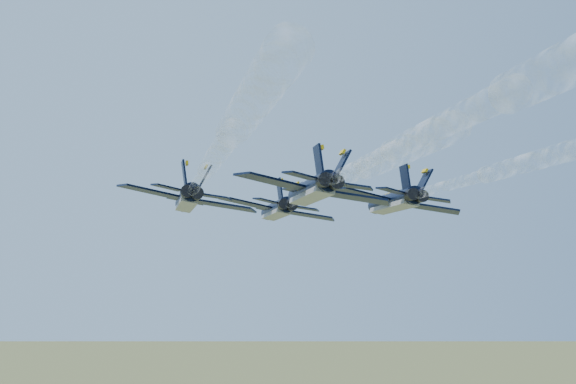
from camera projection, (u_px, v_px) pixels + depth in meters
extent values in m
cylinder|color=black|center=(277.00, 209.00, 105.23)|extent=(2.85, 14.29, 2.11)
cone|color=black|center=(267.00, 213.00, 113.58)|extent=(2.26, 2.89, 2.11)
ellipsoid|color=black|center=(273.00, 206.00, 108.88)|extent=(1.32, 2.63, 1.05)
cube|color=gray|center=(276.00, 215.00, 105.16)|extent=(2.33, 12.81, 0.76)
cube|color=black|center=(248.00, 204.00, 103.83)|extent=(6.82, 4.90, 1.29)
cube|color=#E0B40B|center=(246.00, 204.00, 105.63)|extent=(5.86, 1.91, 1.30)
cube|color=black|center=(308.00, 215.00, 104.93)|extent=(6.97, 5.40, 1.29)
cube|color=#E0B40B|center=(305.00, 215.00, 106.73)|extent=(5.71, 2.49, 1.30)
cube|color=black|center=(267.00, 201.00, 98.24)|extent=(3.17, 2.52, 0.64)
cube|color=black|center=(306.00, 209.00, 98.92)|extent=(3.23, 2.72, 0.64)
cube|color=black|center=(280.00, 191.00, 99.34)|extent=(0.67, 2.38, 2.78)
cube|color=black|center=(295.00, 194.00, 99.62)|extent=(1.59, 2.43, 2.53)
cylinder|color=black|center=(283.00, 205.00, 97.76)|extent=(1.43, 1.35, 1.37)
cylinder|color=black|center=(292.00, 206.00, 97.90)|extent=(1.43, 1.35, 1.37)
cylinder|color=black|center=(187.00, 198.00, 88.53)|extent=(2.85, 14.29, 2.11)
cone|color=black|center=(183.00, 204.00, 96.87)|extent=(2.26, 2.89, 2.11)
ellipsoid|color=black|center=(187.00, 195.00, 92.17)|extent=(1.32, 2.63, 1.05)
cube|color=gray|center=(186.00, 205.00, 88.45)|extent=(2.33, 12.81, 0.76)
cube|color=black|center=(151.00, 192.00, 87.13)|extent=(6.82, 4.90, 1.29)
cube|color=#E0B40B|center=(151.00, 192.00, 88.93)|extent=(5.86, 1.91, 1.30)
cube|color=black|center=(224.00, 206.00, 88.22)|extent=(6.97, 5.40, 1.29)
cube|color=#E0B40B|center=(222.00, 206.00, 90.02)|extent=(5.71, 2.49, 1.30)
cube|color=black|center=(168.00, 188.00, 81.53)|extent=(3.17, 2.52, 0.64)
cube|color=black|center=(215.00, 197.00, 82.21)|extent=(3.23, 2.72, 0.64)
cube|color=black|center=(184.00, 176.00, 82.64)|extent=(0.67, 2.38, 2.78)
cube|color=black|center=(204.00, 180.00, 82.91)|extent=(1.59, 2.43, 2.53)
cylinder|color=black|center=(187.00, 192.00, 81.05)|extent=(1.43, 1.35, 1.37)
cylinder|color=black|center=(197.00, 194.00, 81.20)|extent=(1.43, 1.35, 1.37)
cylinder|color=black|center=(394.00, 201.00, 92.02)|extent=(2.85, 14.29, 2.11)
cone|color=black|center=(373.00, 206.00, 100.36)|extent=(2.26, 2.89, 2.11)
ellipsoid|color=black|center=(385.00, 198.00, 95.66)|extent=(1.32, 2.63, 1.05)
cube|color=gray|center=(393.00, 207.00, 91.94)|extent=(2.33, 12.81, 0.76)
cube|color=black|center=(363.00, 195.00, 90.62)|extent=(6.82, 4.90, 1.29)
cube|color=#E0B40B|center=(358.00, 195.00, 92.42)|extent=(5.86, 1.91, 1.30)
cube|color=black|center=(429.00, 208.00, 91.72)|extent=(6.97, 5.40, 1.29)
cube|color=#E0B40B|center=(424.00, 208.00, 93.52)|extent=(5.71, 2.49, 1.30)
cube|color=black|center=(392.00, 191.00, 85.03)|extent=(3.17, 2.52, 0.64)
cube|color=black|center=(436.00, 200.00, 85.70)|extent=(3.23, 2.72, 0.64)
cube|color=black|center=(405.00, 180.00, 86.13)|extent=(0.67, 2.38, 2.78)
cube|color=black|center=(423.00, 183.00, 86.41)|extent=(1.59, 2.43, 2.53)
cylinder|color=black|center=(412.00, 195.00, 84.54)|extent=(1.43, 1.35, 1.37)
cylinder|color=black|center=(421.00, 197.00, 84.69)|extent=(1.43, 1.35, 1.37)
cylinder|color=black|center=(312.00, 189.00, 77.83)|extent=(2.85, 14.29, 2.11)
cone|color=black|center=(295.00, 196.00, 86.17)|extent=(2.26, 2.89, 2.11)
ellipsoid|color=black|center=(305.00, 186.00, 81.47)|extent=(1.32, 2.63, 1.05)
cube|color=gray|center=(311.00, 197.00, 77.75)|extent=(2.33, 12.81, 0.76)
cube|color=black|center=(273.00, 181.00, 76.43)|extent=(6.82, 4.90, 1.29)
cube|color=#E0B40B|center=(270.00, 182.00, 78.23)|extent=(5.86, 1.91, 1.30)
cube|color=black|center=(354.00, 197.00, 77.52)|extent=(6.97, 5.40, 1.29)
cube|color=#E0B40B|center=(349.00, 198.00, 79.32)|extent=(5.71, 2.49, 1.30)
cube|color=black|center=(301.00, 176.00, 70.83)|extent=(3.17, 2.52, 0.64)
cube|color=black|center=(355.00, 187.00, 71.51)|extent=(3.23, 2.72, 0.64)
cube|color=black|center=(319.00, 163.00, 71.94)|extent=(0.67, 2.38, 2.78)
cube|color=black|center=(340.00, 167.00, 72.21)|extent=(1.59, 2.43, 2.53)
cylinder|color=black|center=(324.00, 181.00, 70.35)|extent=(1.43, 1.35, 1.37)
cylinder|color=black|center=(336.00, 183.00, 70.49)|extent=(1.43, 1.35, 1.37)
cylinder|color=white|center=(302.00, 199.00, 89.18)|extent=(2.07, 18.37, 1.12)
cylinder|color=white|center=(341.00, 183.00, 72.19)|extent=(2.50, 18.39, 1.54)
cylinder|color=white|center=(404.00, 157.00, 55.21)|extent=(2.99, 18.41, 2.04)
cylinder|color=white|center=(199.00, 183.00, 72.47)|extent=(2.07, 18.37, 1.12)
cylinder|color=white|center=(217.00, 158.00, 55.49)|extent=(2.50, 18.39, 1.54)
cylinder|color=white|center=(253.00, 110.00, 38.50)|extent=(2.99, 18.41, 2.04)
cylinder|color=white|center=(448.00, 187.00, 75.97)|extent=(2.07, 18.37, 1.12)
cylinder|color=white|center=(538.00, 164.00, 58.98)|extent=(2.50, 18.39, 1.54)
cylinder|color=white|center=(357.00, 169.00, 61.77)|extent=(2.07, 18.37, 1.12)
cylinder|color=white|center=(441.00, 132.00, 44.78)|extent=(2.50, 18.39, 1.54)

